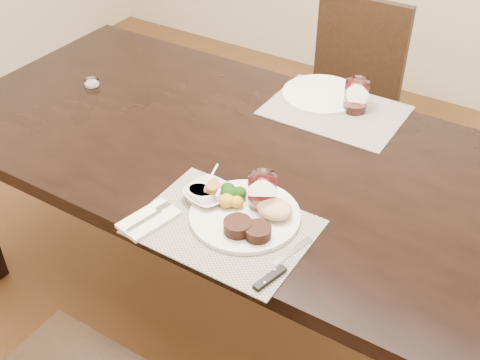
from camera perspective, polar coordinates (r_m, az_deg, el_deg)
The scene contains 14 objects.
ground_plane at distance 2.43m, azimuth -0.37°, elevation -11.32°, with size 4.50×4.50×0.00m, color #452F16.
dining_table at distance 1.98m, azimuth -0.45°, elevation 1.53°, with size 2.00×1.00×0.75m.
chair_far at distance 2.78m, azimuth 10.07°, elevation 8.30°, with size 0.42×0.42×0.90m.
placemat_near at distance 1.62m, azimuth -1.50°, elevation -4.46°, with size 0.46×0.34×0.00m, color gray.
placemat_far at distance 2.13m, azimuth 9.00°, elevation 6.54°, with size 0.46×0.34×0.00m, color gray.
dinner_plate at distance 1.62m, azimuth 0.83°, elevation -3.31°, with size 0.30×0.30×0.05m.
napkin_fork at distance 1.64m, azimuth -8.63°, elevation -3.71°, with size 0.12×0.18×0.02m.
steak_knife at distance 1.49m, azimuth 3.38°, elevation -8.63°, with size 0.05×0.24×0.01m.
cracker_bowl at distance 1.69m, azimuth -3.01°, elevation -1.34°, with size 0.16×0.16×0.06m.
sauce_ramekin at distance 1.69m, azimuth -3.74°, elevation -1.30°, with size 0.09×0.13×0.07m.
wine_glass_near at distance 1.64m, azimuth 2.11°, elevation -1.36°, with size 0.08×0.08×0.11m.
far_plate at distance 2.21m, azimuth 7.75°, elevation 8.07°, with size 0.29×0.29×0.01m, color silver.
wine_glass_far at distance 2.12m, azimuth 10.92°, elevation 7.70°, with size 0.08×0.08×0.11m.
salt_cellar at distance 2.32m, azimuth -13.88°, elevation 8.88°, with size 0.05×0.05×0.02m.
Camera 1 is at (0.87, -1.35, 1.83)m, focal length 45.00 mm.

